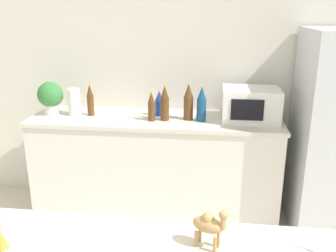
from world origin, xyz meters
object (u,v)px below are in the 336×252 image
object	(u,v)px
back_bottle_4	(202,104)
back_bottle_0	(151,107)
paper_towel_roll	(74,102)
wise_man_figurine_blue	(0,236)
back_bottle_2	(90,100)
back_bottle_1	(165,103)
camel_figurine	(209,224)
microwave	(251,104)
potted_plant	(50,96)
back_bottle_3	(188,102)
back_bottle_5	(159,104)

from	to	relation	value
back_bottle_4	back_bottle_0	bearing A→B (deg)	-174.98
paper_towel_roll	back_bottle_0	world-z (taller)	back_bottle_0
paper_towel_roll	wise_man_figurine_blue	size ratio (longest dim) A/B	1.98
paper_towel_roll	back_bottle_2	world-z (taller)	back_bottle_2
back_bottle_1	camel_figurine	distance (m)	1.91
microwave	back_bottle_2	size ratio (longest dim) A/B	1.64
potted_plant	back_bottle_2	distance (m)	0.37
back_bottle_1	wise_man_figurine_blue	size ratio (longest dim) A/B	2.58
back_bottle_3	wise_man_figurine_blue	bearing A→B (deg)	-105.76
wise_man_figurine_blue	back_bottle_4	bearing A→B (deg)	70.99
back_bottle_5	microwave	bearing A→B (deg)	-3.27
potted_plant	back_bottle_1	bearing A→B (deg)	-3.23
back_bottle_3	microwave	bearing A→B (deg)	4.45
paper_towel_roll	microwave	world-z (taller)	microwave
potted_plant	wise_man_figurine_blue	distance (m)	2.14
back_bottle_1	wise_man_figurine_blue	world-z (taller)	back_bottle_1
back_bottle_1	back_bottle_4	xyz separation A→B (m)	(0.31, 0.01, -0.00)
back_bottle_2	back_bottle_5	bearing A→B (deg)	5.24
microwave	wise_man_figurine_blue	xyz separation A→B (m)	(-1.10, -2.05, -0.00)
paper_towel_roll	microwave	bearing A→B (deg)	0.76
back_bottle_4	potted_plant	bearing A→B (deg)	177.85
microwave	camel_figurine	xyz separation A→B (m)	(-0.33, -1.95, 0.04)
paper_towel_roll	wise_man_figurine_blue	distance (m)	2.08
back_bottle_3	back_bottle_4	world-z (taller)	back_bottle_3
microwave	back_bottle_0	xyz separation A→B (m)	(-0.84, -0.11, -0.02)
potted_plant	back_bottle_5	size ratio (longest dim) A/B	1.28
microwave	back_bottle_0	bearing A→B (deg)	-172.43
wise_man_figurine_blue	camel_figurine	bearing A→B (deg)	7.18
back_bottle_1	camel_figurine	xyz separation A→B (m)	(0.40, -1.87, 0.03)
back_bottle_5	back_bottle_4	bearing A→B (deg)	-17.54
potted_plant	paper_towel_roll	bearing A→B (deg)	0.70
back_bottle_4	back_bottle_5	world-z (taller)	back_bottle_4
paper_towel_roll	potted_plant	bearing A→B (deg)	-179.30
back_bottle_2	back_bottle_5	distance (m)	0.62
back_bottle_4	microwave	bearing A→B (deg)	10.14
back_bottle_5	camel_figurine	distance (m)	2.05
back_bottle_1	camel_figurine	world-z (taller)	back_bottle_1
back_bottle_0	back_bottle_2	xyz separation A→B (m)	(-0.57, 0.10, 0.02)
potted_plant	back_bottle_3	world-z (taller)	back_bottle_3
potted_plant	wise_man_figurine_blue	size ratio (longest dim) A/B	2.46
back_bottle_4	paper_towel_roll	bearing A→B (deg)	177.31
back_bottle_4	camel_figurine	xyz separation A→B (m)	(0.09, -1.88, 0.04)
back_bottle_2	camel_figurine	xyz separation A→B (m)	(1.08, -1.94, 0.04)
potted_plant	back_bottle_5	bearing A→B (deg)	4.01
potted_plant	back_bottle_3	size ratio (longest dim) A/B	0.93
microwave	back_bottle_1	bearing A→B (deg)	-173.56
back_bottle_1	back_bottle_3	xyz separation A→B (m)	(0.20, 0.04, 0.00)
paper_towel_roll	back_bottle_1	xyz separation A→B (m)	(0.83, -0.06, 0.03)
back_bottle_0	wise_man_figurine_blue	size ratio (longest dim) A/B	2.14
camel_figurine	back_bottle_4	bearing A→B (deg)	92.66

